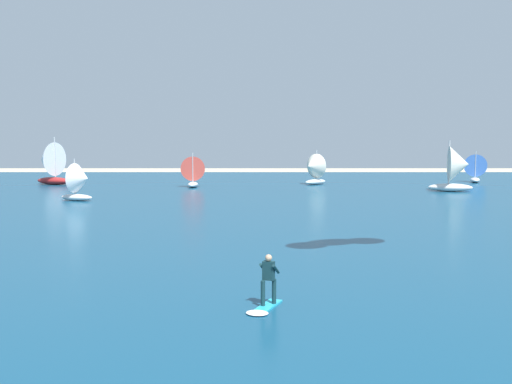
# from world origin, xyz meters

# --- Properties ---
(ocean) EXTENTS (160.00, 90.00, 0.10)m
(ocean) POSITION_xyz_m (0.00, 50.74, 0.05)
(ocean) COLOR navy
(ocean) RESTS_ON ground
(kitesurfer) EXTENTS (1.27, 2.02, 1.67)m
(kitesurfer) POSITION_xyz_m (0.39, 18.70, 0.70)
(kitesurfer) COLOR #26B2CC
(kitesurfer) RESTS_ON ocean
(sailboat_heeled_over) EXTENTS (3.04, 3.44, 3.86)m
(sailboat_heeled_over) POSITION_xyz_m (27.12, 73.34, 1.87)
(sailboat_heeled_over) COLOR silver
(sailboat_heeled_over) RESTS_ON ocean
(sailboat_mid_left) EXTENTS (4.57, 3.97, 5.18)m
(sailboat_mid_left) POSITION_xyz_m (20.40, 60.08, 2.47)
(sailboat_mid_left) COLOR silver
(sailboat_mid_left) RESTS_ON ocean
(sailboat_mid_right) EXTENTS (4.93, 4.40, 5.54)m
(sailboat_mid_right) POSITION_xyz_m (-24.16, 69.61, 2.64)
(sailboat_mid_right) COLOR maroon
(sailboat_mid_right) RESTS_ON ocean
(sailboat_anchored_offshore) EXTENTS (3.57, 3.57, 4.04)m
(sailboat_anchored_offshore) POSITION_xyz_m (6.69, 69.07, 1.95)
(sailboat_anchored_offshore) COLOR silver
(sailboat_anchored_offshore) RESTS_ON ocean
(sailboat_trailing) EXTENTS (2.72, 3.23, 3.81)m
(sailboat_trailing) POSITION_xyz_m (-6.89, 66.07, 1.85)
(sailboat_trailing) COLOR silver
(sailboat_trailing) RESTS_ON ocean
(sailboat_far_left) EXTENTS (3.23, 2.86, 3.63)m
(sailboat_far_left) POSITION_xyz_m (-15.02, 51.09, 1.76)
(sailboat_far_left) COLOR silver
(sailboat_far_left) RESTS_ON ocean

